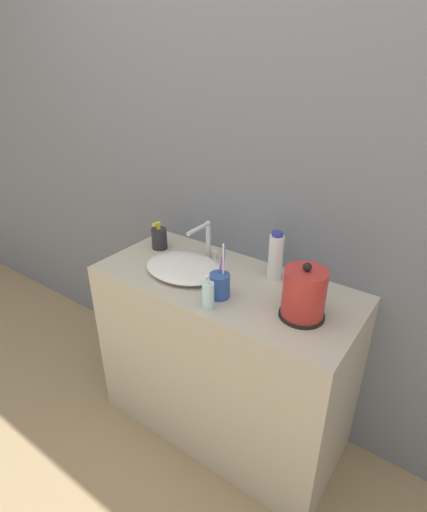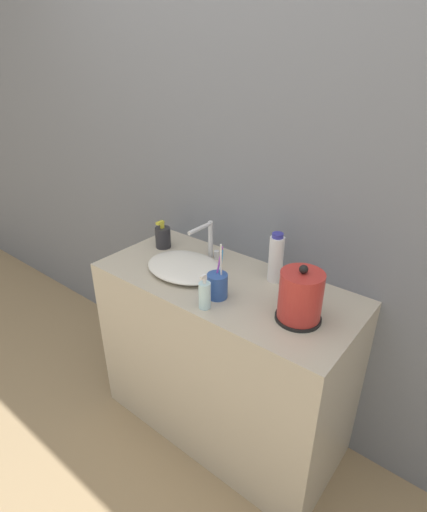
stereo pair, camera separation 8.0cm
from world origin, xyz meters
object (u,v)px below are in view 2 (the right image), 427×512
at_px(electric_kettle, 300,298).
at_px(mouthwash_bottle, 276,258).
at_px(shampoo_bottle, 205,295).
at_px(faucet, 208,239).
at_px(lotion_bottle, 163,237).
at_px(toothbrush_cup, 217,285).

relative_size(electric_kettle, mouthwash_bottle, 1.02).
relative_size(shampoo_bottle, mouthwash_bottle, 0.66).
bearing_deg(faucet, shampoo_bottle, -52.70).
relative_size(faucet, lotion_bottle, 1.29).
bearing_deg(faucet, lotion_bottle, -170.71).
distance_m(electric_kettle, mouthwash_bottle, 0.27).
relative_size(toothbrush_cup, mouthwash_bottle, 1.08).
height_order(faucet, electric_kettle, electric_kettle).
height_order(lotion_bottle, shampoo_bottle, shampoo_bottle).
xyz_separation_m(faucet, shampoo_bottle, (0.24, -0.31, -0.05)).
xyz_separation_m(faucet, electric_kettle, (0.54, -0.16, -0.01)).
distance_m(faucet, lotion_bottle, 0.26).
height_order(electric_kettle, toothbrush_cup, toothbrush_cup).
bearing_deg(toothbrush_cup, shampoo_bottle, -84.22).
relative_size(lotion_bottle, shampoo_bottle, 0.97).
distance_m(faucet, electric_kettle, 0.56).
xyz_separation_m(electric_kettle, toothbrush_cup, (-0.31, -0.06, -0.04)).
relative_size(faucet, shampoo_bottle, 1.25).
xyz_separation_m(shampoo_bottle, mouthwash_bottle, (0.10, 0.33, 0.05)).
height_order(toothbrush_cup, shampoo_bottle, toothbrush_cup).
bearing_deg(toothbrush_cup, electric_kettle, 11.60).
height_order(shampoo_bottle, mouthwash_bottle, mouthwash_bottle).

